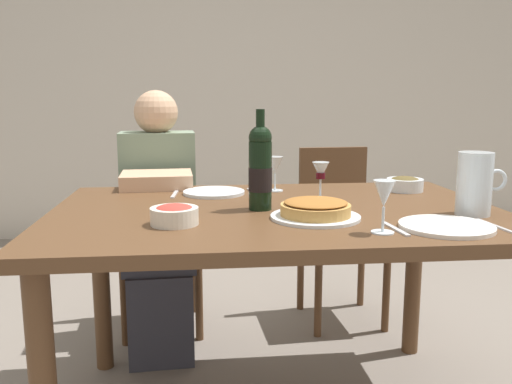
# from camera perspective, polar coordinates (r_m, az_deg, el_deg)

# --- Properties ---
(back_wall) EXTENTS (8.00, 0.10, 2.80)m
(back_wall) POSITION_cam_1_polar(r_m,az_deg,el_deg) (4.43, -2.79, 13.60)
(back_wall) COLOR beige
(back_wall) RESTS_ON ground
(dining_table) EXTENTS (1.50, 1.00, 0.76)m
(dining_table) POSITION_cam_1_polar(r_m,az_deg,el_deg) (1.83, 2.20, -4.59)
(dining_table) COLOR brown
(dining_table) RESTS_ON ground
(wine_bottle) EXTENTS (0.08, 0.08, 0.33)m
(wine_bottle) POSITION_cam_1_polar(r_m,az_deg,el_deg) (1.77, 0.45, 2.61)
(wine_bottle) COLOR black
(wine_bottle) RESTS_ON dining_table
(water_pitcher) EXTENTS (0.16, 0.11, 0.20)m
(water_pitcher) POSITION_cam_1_polar(r_m,az_deg,el_deg) (1.83, 22.17, 0.46)
(water_pitcher) COLOR silver
(water_pitcher) RESTS_ON dining_table
(baked_tart) EXTENTS (0.28, 0.28, 0.06)m
(baked_tart) POSITION_cam_1_polar(r_m,az_deg,el_deg) (1.67, 6.33, -1.88)
(baked_tart) COLOR silver
(baked_tart) RESTS_ON dining_table
(salad_bowl) EXTENTS (0.14, 0.14, 0.06)m
(salad_bowl) POSITION_cam_1_polar(r_m,az_deg,el_deg) (1.60, -8.66, -2.33)
(salad_bowl) COLOR silver
(salad_bowl) RESTS_ON dining_table
(olive_bowl) EXTENTS (0.14, 0.14, 0.06)m
(olive_bowl) POSITION_cam_1_polar(r_m,az_deg,el_deg) (2.22, 15.53, 0.88)
(olive_bowl) COLOR silver
(olive_bowl) RESTS_ON dining_table
(wine_glass_left_diner) EXTENTS (0.06, 0.06, 0.14)m
(wine_glass_left_diner) POSITION_cam_1_polar(r_m,az_deg,el_deg) (1.96, 6.87, 2.01)
(wine_glass_left_diner) COLOR silver
(wine_glass_left_diner) RESTS_ON dining_table
(wine_glass_right_diner) EXTENTS (0.06, 0.06, 0.14)m
(wine_glass_right_diner) POSITION_cam_1_polar(r_m,az_deg,el_deg) (2.12, 2.04, 2.69)
(wine_glass_right_diner) COLOR silver
(wine_glass_right_diner) RESTS_ON dining_table
(wine_glass_centre) EXTENTS (0.06, 0.06, 0.15)m
(wine_glass_centre) POSITION_cam_1_polar(r_m,az_deg,el_deg) (1.51, 13.43, -0.43)
(wine_glass_centre) COLOR silver
(wine_glass_centre) RESTS_ON dining_table
(dinner_plate_left_setting) EXTENTS (0.24, 0.24, 0.01)m
(dinner_plate_left_setting) POSITION_cam_1_polar(r_m,az_deg,el_deg) (2.08, -4.49, -0.03)
(dinner_plate_left_setting) COLOR silver
(dinner_plate_left_setting) RESTS_ON dining_table
(dinner_plate_right_setting) EXTENTS (0.27, 0.27, 0.01)m
(dinner_plate_right_setting) POSITION_cam_1_polar(r_m,az_deg,el_deg) (1.63, 19.54, -3.45)
(dinner_plate_right_setting) COLOR white
(dinner_plate_right_setting) RESTS_ON dining_table
(fork_left_setting) EXTENTS (0.03, 0.16, 0.00)m
(fork_left_setting) POSITION_cam_1_polar(r_m,az_deg,el_deg) (2.08, -8.61, -0.20)
(fork_left_setting) COLOR silver
(fork_left_setting) RESTS_ON dining_table
(knife_left_setting) EXTENTS (0.03, 0.18, 0.00)m
(knife_left_setting) POSITION_cam_1_polar(r_m,az_deg,el_deg) (2.09, -0.38, -0.05)
(knife_left_setting) COLOR silver
(knife_left_setting) RESTS_ON dining_table
(knife_right_setting) EXTENTS (0.03, 0.18, 0.00)m
(knife_right_setting) POSITION_cam_1_polar(r_m,az_deg,el_deg) (1.70, 24.10, -3.33)
(knife_right_setting) COLOR silver
(knife_right_setting) RESTS_ON dining_table
(spoon_right_setting) EXTENTS (0.03, 0.16, 0.00)m
(spoon_right_setting) POSITION_cam_1_polar(r_m,az_deg,el_deg) (1.57, 14.58, -3.81)
(spoon_right_setting) COLOR silver
(spoon_right_setting) RESTS_ON dining_table
(chair_left) EXTENTS (0.42, 0.42, 0.87)m
(chair_left) POSITION_cam_1_polar(r_m,az_deg,el_deg) (2.71, -10.08, -3.57)
(chair_left) COLOR brown
(chair_left) RESTS_ON ground
(diner_left) EXTENTS (0.35, 0.52, 1.16)m
(diner_left) POSITION_cam_1_polar(r_m,az_deg,el_deg) (2.46, -10.29, -2.16)
(diner_left) COLOR gray
(diner_left) RESTS_ON ground
(chair_right) EXTENTS (0.42, 0.42, 0.87)m
(chair_right) POSITION_cam_1_polar(r_m,az_deg,el_deg) (2.79, 8.68, -3.14)
(chair_right) COLOR brown
(chair_right) RESTS_ON ground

